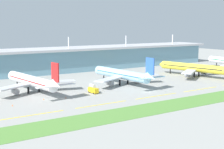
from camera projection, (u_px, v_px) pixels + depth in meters
The scene contains 14 objects.
ground_plane at pixel (148, 92), 187.54m from camera, with size 600.00×600.00×0.00m, color gray.
terminal_building at pixel (66, 59), 271.36m from camera, with size 288.00×34.00×27.90m.
airliner_near_middle at pixel (32, 81), 185.43m from camera, with size 48.55×60.30×18.90m.
airliner_center at pixel (122, 74), 210.23m from camera, with size 48.71×59.31×18.90m.
airliner_far_middle at pixel (195, 68), 242.86m from camera, with size 47.80×63.02×18.90m.
taxiway_stripe_west at pixel (33, 115), 139.81m from camera, with size 28.00×0.70×0.04m, color yellow.
taxiway_stripe_mid_west at pixel (102, 104), 158.47m from camera, with size 28.00×0.70×0.04m, color yellow.
taxiway_stripe_centre at pixel (156, 96), 177.13m from camera, with size 28.00×0.70×0.04m, color yellow.
taxiway_stripe_mid_east at pixel (201, 89), 195.79m from camera, with size 28.00×0.70×0.04m, color yellow.
grass_verge at pixel (188, 102), 162.88m from camera, with size 300.00×18.00×0.10m, color #518438.
fuel_truck at pixel (93, 89), 184.54m from camera, with size 2.86×7.27×4.95m.
safety_cone_left_wingtip at pixel (12, 105), 155.31m from camera, with size 0.56×0.56×0.70m, color orange.
safety_cone_nose_front at pixel (66, 98), 171.91m from camera, with size 0.56×0.56×0.70m, color orange.
safety_cone_right_wingtip at pixel (44, 99), 168.07m from camera, with size 0.56×0.56×0.70m, color orange.
Camera 1 is at (-118.85, -141.99, 37.22)m, focal length 53.88 mm.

